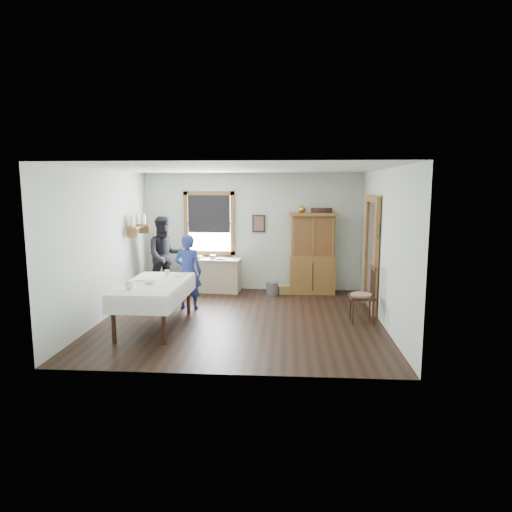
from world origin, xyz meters
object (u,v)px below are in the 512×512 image
work_counter (212,275)px  spindle_chair (362,294)px  china_hutch (313,253)px  figure_dark (165,259)px  dining_table (155,305)px  wicker_basket (285,289)px  woman_blue (188,275)px  pail (272,289)px

work_counter → spindle_chair: (3.06, -2.18, 0.12)m
china_hutch → figure_dark: size_ratio=1.12×
dining_table → wicker_basket: 3.45m
wicker_basket → woman_blue: 2.43m
china_hutch → pail: (-0.89, -0.29, -0.76)m
work_counter → figure_dark: (-0.97, -0.38, 0.43)m
dining_table → work_counter: bearing=79.3°
work_counter → wicker_basket: (1.68, -0.11, -0.29)m
china_hutch → wicker_basket: (-0.61, -0.13, -0.81)m
pail → woman_blue: (-1.61, -1.25, 0.54)m
work_counter → woman_blue: size_ratio=0.98×
wicker_basket → work_counter: bearing=176.3°
dining_table → wicker_basket: dining_table is taller
wicker_basket → figure_dark: (-2.65, -0.27, 0.71)m
dining_table → pail: size_ratio=6.72×
spindle_chair → pail: (-1.66, 1.92, -0.36)m
woman_blue → pail: bearing=-139.3°
china_hutch → woman_blue: china_hutch is taller
dining_table → spindle_chair: size_ratio=1.94×
woman_blue → work_counter: bearing=-94.9°
china_hutch → pail: size_ratio=6.25×
dining_table → woman_blue: bearing=75.8°
pail → china_hutch: bearing=17.8°
dining_table → china_hutch: bearing=44.6°
work_counter → spindle_chair: 3.76m
work_counter → figure_dark: bearing=-153.8°
pail → figure_dark: 2.47m
dining_table → figure_dark: size_ratio=1.21×
pail → wicker_basket: (0.28, 0.16, -0.05)m
work_counter → spindle_chair: size_ratio=1.33×
china_hutch → woman_blue: 2.94m
woman_blue → dining_table: bearing=78.7°
woman_blue → spindle_chair: bearing=171.3°
pail → dining_table: bearing=-127.7°
wicker_basket → woman_blue: (-1.89, -1.41, 0.59)m
work_counter → china_hutch: 2.35m
spindle_chair → work_counter: bearing=143.2°
spindle_chair → figure_dark: bearing=154.6°
spindle_chair → wicker_basket: 2.52m
china_hutch → dining_table: 3.99m
china_hutch → figure_dark: (-3.26, -0.40, -0.10)m
dining_table → pail: bearing=52.3°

